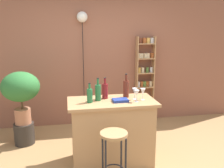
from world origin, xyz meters
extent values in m
cube|color=#8C5642|center=(0.00, 1.95, 1.40)|extent=(6.40, 0.10, 2.80)
cube|color=tan|center=(0.00, 0.30, 0.45)|extent=(1.12, 0.58, 0.89)
cube|color=tan|center=(0.00, 0.30, 0.91)|extent=(1.22, 0.64, 0.04)
cylinder|color=black|center=(-0.20, -0.40, 0.34)|extent=(0.02, 0.02, 0.68)
cylinder|color=black|center=(0.04, -0.40, 0.34)|extent=(0.02, 0.02, 0.68)
cylinder|color=black|center=(-0.20, -0.16, 0.34)|extent=(0.02, 0.02, 0.68)
cylinder|color=black|center=(0.04, -0.16, 0.34)|extent=(0.02, 0.02, 0.68)
cylinder|color=#A87F51|center=(-0.08, -0.28, 0.70)|extent=(0.33, 0.33, 0.03)
cube|color=tan|center=(0.79, 1.80, 0.88)|extent=(0.02, 0.17, 1.77)
cube|color=tan|center=(1.14, 1.80, 0.88)|extent=(0.02, 0.17, 1.77)
cube|color=tan|center=(0.97, 1.80, 0.15)|extent=(0.34, 0.17, 0.02)
cylinder|color=gold|center=(0.84, 1.80, 0.21)|extent=(0.07, 0.07, 0.11)
cylinder|color=silver|center=(0.92, 1.80, 0.21)|extent=(0.07, 0.07, 0.11)
cylinder|color=#AD7A38|center=(1.00, 1.79, 0.21)|extent=(0.07, 0.07, 0.11)
cylinder|color=gold|center=(1.10, 1.79, 0.21)|extent=(0.07, 0.07, 0.11)
cube|color=tan|center=(0.97, 1.80, 0.44)|extent=(0.34, 0.17, 0.02)
cylinder|color=#994C23|center=(0.85, 1.80, 0.49)|extent=(0.07, 0.07, 0.07)
cylinder|color=#4C7033|center=(0.97, 1.80, 0.49)|extent=(0.07, 0.07, 0.07)
cylinder|color=gold|center=(1.07, 1.80, 0.49)|extent=(0.07, 0.07, 0.07)
cube|color=tan|center=(0.97, 1.80, 0.74)|extent=(0.34, 0.17, 0.02)
cylinder|color=silver|center=(0.83, 1.79, 0.80)|extent=(0.06, 0.06, 0.11)
cylinder|color=#994C23|center=(0.90, 1.81, 0.80)|extent=(0.06, 0.06, 0.11)
cylinder|color=#4C7033|center=(0.97, 1.80, 0.80)|extent=(0.06, 0.06, 0.11)
cylinder|color=#994C23|center=(1.03, 1.80, 0.80)|extent=(0.06, 0.06, 0.11)
cylinder|color=beige|center=(1.10, 1.79, 0.80)|extent=(0.06, 0.06, 0.11)
cube|color=tan|center=(0.97, 1.80, 1.03)|extent=(0.34, 0.17, 0.02)
cylinder|color=gold|center=(0.84, 1.79, 1.09)|extent=(0.06, 0.06, 0.11)
cylinder|color=beige|center=(0.92, 1.79, 1.09)|extent=(0.06, 0.06, 0.11)
cylinder|color=#4C7033|center=(1.02, 1.80, 1.09)|extent=(0.06, 0.06, 0.11)
cylinder|color=silver|center=(1.10, 1.80, 1.09)|extent=(0.06, 0.06, 0.11)
cube|color=tan|center=(0.97, 1.80, 1.33)|extent=(0.34, 0.17, 0.02)
cylinder|color=beige|center=(0.84, 1.79, 1.39)|extent=(0.07, 0.07, 0.10)
cylinder|color=beige|center=(0.89, 1.80, 1.39)|extent=(0.07, 0.07, 0.10)
cylinder|color=beige|center=(0.97, 1.80, 1.39)|extent=(0.07, 0.07, 0.10)
cylinder|color=beige|center=(1.02, 1.80, 1.39)|extent=(0.07, 0.07, 0.10)
cylinder|color=#994C23|center=(1.11, 1.80, 1.39)|extent=(0.07, 0.07, 0.10)
cube|color=tan|center=(0.97, 1.80, 1.62)|extent=(0.34, 0.17, 0.02)
cylinder|color=brown|center=(0.84, 1.79, 1.68)|extent=(0.08, 0.08, 0.11)
cylinder|color=#994C23|center=(0.93, 1.79, 1.68)|extent=(0.08, 0.08, 0.11)
cylinder|color=gold|center=(1.01, 1.79, 1.68)|extent=(0.08, 0.08, 0.11)
cylinder|color=silver|center=(1.10, 1.80, 1.68)|extent=(0.08, 0.08, 0.11)
cylinder|color=#2D2823|center=(-1.35, 1.15, 0.18)|extent=(0.33, 0.33, 0.36)
cylinder|color=#A86B4C|center=(-1.35, 1.15, 0.49)|extent=(0.26, 0.26, 0.26)
cylinder|color=brown|center=(-1.35, 1.15, 0.70)|extent=(0.03, 0.03, 0.16)
ellipsoid|color=#2D7033|center=(-1.35, 1.15, 0.99)|extent=(0.61, 0.55, 0.49)
cylinder|color=#236638|center=(-0.19, 0.33, 1.04)|extent=(0.08, 0.08, 0.22)
cylinder|color=#236638|center=(-0.19, 0.33, 1.20)|extent=(0.03, 0.03, 0.09)
cylinder|color=black|center=(-0.19, 0.33, 1.25)|extent=(0.03, 0.03, 0.01)
cylinder|color=#5B2319|center=(0.24, 0.43, 1.05)|extent=(0.08, 0.08, 0.24)
cylinder|color=#5B2319|center=(0.24, 0.43, 1.22)|extent=(0.03, 0.03, 0.09)
cylinder|color=black|center=(0.24, 0.43, 1.28)|extent=(0.03, 0.03, 0.01)
cylinder|color=#236638|center=(-0.31, 0.26, 1.03)|extent=(0.08, 0.08, 0.19)
cylinder|color=#236638|center=(-0.31, 0.26, 1.16)|extent=(0.03, 0.03, 0.07)
cylinder|color=black|center=(-0.31, 0.26, 1.20)|extent=(0.03, 0.03, 0.01)
cylinder|color=maroon|center=(-0.07, 0.42, 1.04)|extent=(0.08, 0.08, 0.21)
cylinder|color=maroon|center=(-0.07, 0.42, 1.19)|extent=(0.03, 0.03, 0.08)
cylinder|color=black|center=(-0.07, 0.42, 1.23)|extent=(0.04, 0.04, 0.01)
cylinder|color=silver|center=(0.43, 0.25, 0.94)|extent=(0.06, 0.06, 0.00)
cylinder|color=silver|center=(0.43, 0.25, 0.98)|extent=(0.01, 0.01, 0.07)
cone|color=silver|center=(0.43, 0.25, 1.06)|extent=(0.07, 0.07, 0.08)
cylinder|color=silver|center=(0.33, 0.30, 0.94)|extent=(0.06, 0.06, 0.00)
cylinder|color=silver|center=(0.33, 0.30, 0.98)|extent=(0.01, 0.01, 0.07)
cone|color=silver|center=(0.33, 0.30, 1.06)|extent=(0.07, 0.07, 0.08)
cylinder|color=silver|center=(0.32, 0.18, 0.94)|extent=(0.06, 0.06, 0.00)
cylinder|color=silver|center=(0.32, 0.18, 0.98)|extent=(0.01, 0.01, 0.07)
cone|color=silver|center=(0.32, 0.18, 1.06)|extent=(0.07, 0.07, 0.08)
cube|color=navy|center=(0.11, 0.23, 0.95)|extent=(0.22, 0.16, 0.03)
cylinder|color=black|center=(-0.28, 1.84, 1.06)|extent=(0.01, 0.01, 2.13)
sphere|color=white|center=(-0.28, 1.84, 2.13)|extent=(0.20, 0.20, 0.20)
camera|label=1|loc=(-0.59, -2.90, 1.90)|focal=39.13mm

